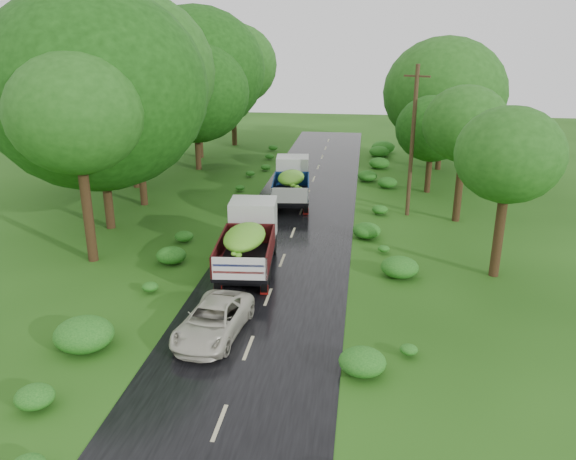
% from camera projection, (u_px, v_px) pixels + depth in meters
% --- Properties ---
extents(ground, '(120.00, 120.00, 0.00)m').
position_uv_depth(ground, '(248.00, 348.00, 19.47)').
color(ground, '#19400D').
rests_on(ground, ground).
extents(road, '(6.50, 80.00, 0.02)m').
position_uv_depth(road, '(272.00, 287.00, 24.14)').
color(road, black).
rests_on(road, ground).
extents(road_lines, '(0.12, 69.60, 0.00)m').
position_uv_depth(road_lines, '(276.00, 277.00, 25.07)').
color(road_lines, '#BFB78C').
rests_on(road_lines, road).
extents(truck_near, '(2.79, 6.57, 2.69)m').
position_uv_depth(truck_near, '(249.00, 237.00, 25.67)').
color(truck_near, black).
rests_on(truck_near, ground).
extents(truck_far, '(2.77, 6.33, 2.58)m').
position_uv_depth(truck_far, '(292.00, 180.00, 35.82)').
color(truck_far, black).
rests_on(truck_far, ground).
extents(car, '(2.40, 4.47, 1.19)m').
position_uv_depth(car, '(213.00, 320.00, 20.07)').
color(car, beige).
rests_on(car, road).
extents(utility_pole, '(1.44, 0.73, 8.73)m').
position_uv_depth(utility_pole, '(412.00, 141.00, 32.19)').
color(utility_pole, '#382616').
rests_on(utility_pole, ground).
extents(trees_left, '(7.78, 33.36, 10.08)m').
position_uv_depth(trees_left, '(164.00, 81.00, 38.75)').
color(trees_left, black).
rests_on(trees_left, ground).
extents(trees_right, '(5.21, 31.61, 7.93)m').
position_uv_depth(trees_right, '(448.00, 108.00, 38.86)').
color(trees_right, black).
rests_on(trees_right, ground).
extents(shrubs, '(11.90, 44.00, 0.70)m').
position_uv_depth(shrubs, '(297.00, 216.00, 32.43)').
color(shrubs, '#145817').
rests_on(shrubs, ground).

